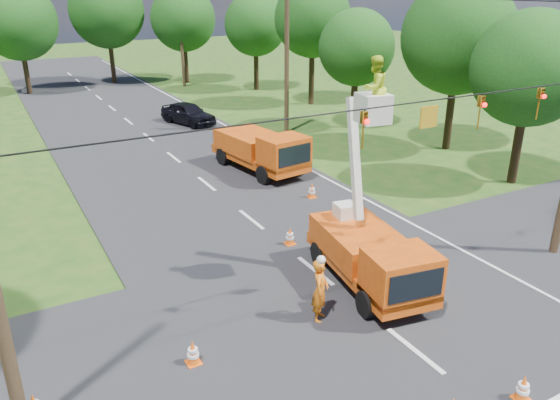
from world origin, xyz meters
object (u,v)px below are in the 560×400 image
bucket_truck (371,241)px  tree_right_d (313,19)px  tree_right_a (530,69)px  distant_car (188,113)px  traffic_cone_1 (523,388)px  pole_right_mid (287,54)px  tree_right_c (357,48)px  ground_worker (320,291)px  second_truck (262,150)px  traffic_cone_2 (290,236)px  traffic_cone_4 (193,353)px  traffic_cone_7 (286,156)px  tree_far_a (18,22)px  pole_right_far (181,31)px  tree_far_b (107,11)px  tree_far_c (183,19)px  tree_right_b (459,37)px  traffic_cone_3 (312,191)px  tree_right_e (256,24)px

bucket_truck → tree_right_d: (13.74, 25.58, 5.06)m
tree_right_a → distant_car: bearing=117.2°
traffic_cone_1 → pole_right_mid: pole_right_mid is taller
traffic_cone_1 → tree_right_c: (12.24, 23.63, 4.95)m
ground_worker → tree_right_a: bearing=-26.5°
second_truck → traffic_cone_2: (-3.05, -8.27, -0.83)m
distant_car → traffic_cone_4: size_ratio=6.34×
traffic_cone_7 → tree_right_c: 10.45m
traffic_cone_1 → tree_far_a: size_ratio=0.07×
traffic_cone_2 → pole_right_far: pole_right_far is taller
pole_right_mid → pole_right_far: 20.00m
ground_worker → traffic_cone_4: bearing=135.3°
tree_right_d → tree_far_b: 21.52m
traffic_cone_1 → tree_right_a: size_ratio=0.09×
traffic_cone_1 → tree_far_c: bearing=79.6°
bucket_truck → tree_right_b: 18.15m
tree_right_a → traffic_cone_7: bearing=134.7°
traffic_cone_3 → tree_right_a: (9.90, -2.97, 5.20)m
traffic_cone_4 → traffic_cone_7: (10.67, 13.91, 0.00)m
traffic_cone_4 → tree_right_a: tree_right_a is taller
tree_right_a → tree_far_b: bearing=105.1°
bucket_truck → traffic_cone_2: size_ratio=10.32×
traffic_cone_4 → second_truck: bearing=56.3°
bucket_truck → tree_right_d: size_ratio=0.76×
tree_right_d → tree_far_b: (-11.80, 18.00, 0.13)m
ground_worker → tree_right_c: size_ratio=0.25×
traffic_cone_2 → tree_far_b: size_ratio=0.07×
pole_right_mid → tree_right_e: size_ratio=1.16×
tree_right_b → pole_right_far: bearing=103.1°
second_truck → tree_far_a: bearing=98.1°
traffic_cone_1 → tree_far_b: 50.09m
tree_right_c → traffic_cone_3: bearing=-133.8°
pole_right_far → tree_right_c: 21.52m
traffic_cone_4 → tree_right_b: 24.24m
distant_car → tree_right_a: tree_right_a is taller
bucket_truck → pole_right_far: 39.44m
traffic_cone_1 → tree_right_c: 27.07m
tree_far_a → tree_right_d: bearing=-38.9°
tree_right_e → ground_worker: bearing=-113.8°
traffic_cone_1 → tree_right_b: (14.04, 16.63, 6.08)m
traffic_cone_3 → traffic_cone_7: size_ratio=1.00×
ground_worker → tree_right_a: (14.92, 5.46, 4.58)m
second_truck → tree_far_b: (-0.34, 31.48, 5.62)m
second_truck → traffic_cone_1: second_truck is taller
traffic_cone_3 → tree_right_e: 28.48m
traffic_cone_4 → ground_worker: bearing=1.9°
traffic_cone_2 → traffic_cone_1: bearing=-86.1°
pole_right_far → distant_car: bearing=-108.5°
second_truck → traffic_cone_4: second_truck is taller
traffic_cone_3 → tree_right_a: tree_right_a is taller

